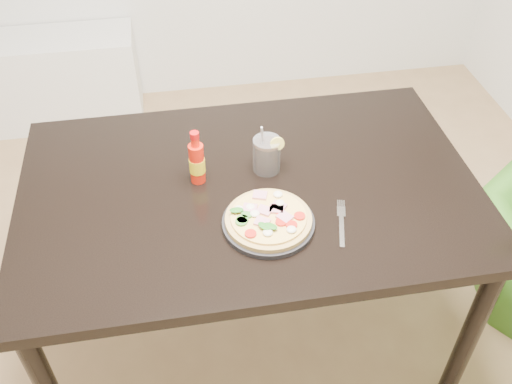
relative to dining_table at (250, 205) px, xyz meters
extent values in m
cube|color=black|center=(0.00, 0.00, 0.06)|extent=(1.40, 0.90, 0.04)
cylinder|color=black|center=(0.64, -0.39, -0.31)|extent=(0.06, 0.06, 0.71)
cylinder|color=black|center=(-0.64, 0.39, -0.31)|extent=(0.06, 0.06, 0.71)
cylinder|color=black|center=(0.64, 0.39, -0.31)|extent=(0.06, 0.06, 0.71)
cylinder|color=black|center=(0.03, -0.18, 0.09)|extent=(0.26, 0.26, 0.02)
cylinder|color=tan|center=(0.03, -0.18, 0.11)|extent=(0.25, 0.25, 0.01)
cylinder|color=#F7D26B|center=(0.03, -0.18, 0.12)|extent=(0.21, 0.21, 0.01)
cube|color=pink|center=(0.07, -0.19, 0.12)|extent=(0.05, 0.05, 0.01)
cube|color=pink|center=(0.00, -0.20, 0.12)|extent=(0.05, 0.05, 0.01)
cube|color=pink|center=(0.02, -0.16, 0.12)|extent=(0.05, 0.05, 0.01)
cube|color=pink|center=(0.06, -0.15, 0.12)|extent=(0.05, 0.05, 0.01)
cube|color=pink|center=(0.05, -0.16, 0.12)|extent=(0.05, 0.04, 0.01)
cube|color=pink|center=(-0.02, -0.14, 0.12)|extent=(0.05, 0.05, 0.01)
cube|color=pink|center=(0.02, -0.09, 0.12)|extent=(0.05, 0.05, 0.01)
cylinder|color=red|center=(0.08, -0.23, 0.12)|extent=(0.03, 0.03, 0.01)
cylinder|color=red|center=(0.11, -0.20, 0.12)|extent=(0.03, 0.03, 0.01)
cylinder|color=red|center=(0.06, -0.18, 0.12)|extent=(0.03, 0.03, 0.01)
cylinder|color=red|center=(0.05, -0.21, 0.12)|extent=(0.03, 0.03, 0.01)
cylinder|color=red|center=(-0.04, -0.24, 0.12)|extent=(0.03, 0.03, 0.01)
cylinder|color=red|center=(0.05, -0.15, 0.12)|extent=(0.03, 0.03, 0.01)
cylinder|color=#3D842C|center=(-0.05, -0.18, 0.12)|extent=(0.03, 0.03, 0.01)
cylinder|color=#3D842C|center=(-0.05, -0.19, 0.12)|extent=(0.03, 0.03, 0.01)
cylinder|color=#3D842C|center=(-0.03, -0.16, 0.12)|extent=(0.03, 0.03, 0.01)
ellipsoid|color=#EDE8CC|center=(0.01, -0.24, 0.12)|extent=(0.03, 0.03, 0.01)
ellipsoid|color=#EDE8CC|center=(-0.05, -0.14, 0.12)|extent=(0.03, 0.03, 0.01)
ellipsoid|color=#EDE8CC|center=(-0.01, -0.17, 0.12)|extent=(0.03, 0.03, 0.01)
ellipsoid|color=#EDE8CC|center=(-0.02, -0.14, 0.12)|extent=(0.03, 0.03, 0.01)
ellipsoid|color=#EDE8CC|center=(0.07, -0.10, 0.12)|extent=(0.03, 0.03, 0.01)
ellipsoid|color=#EDE8CC|center=(0.08, -0.24, 0.12)|extent=(0.03, 0.03, 0.01)
ellipsoid|color=#EDE8CC|center=(0.07, -0.14, 0.12)|extent=(0.03, 0.03, 0.01)
ellipsoid|color=#226F1A|center=(-0.06, -0.15, 0.13)|extent=(0.04, 0.02, 0.00)
ellipsoid|color=#226F1A|center=(0.02, -0.23, 0.13)|extent=(0.04, 0.04, 0.00)
ellipsoid|color=#226F1A|center=(0.00, -0.22, 0.13)|extent=(0.04, 0.05, 0.00)
cylinder|color=red|center=(-0.15, 0.05, 0.15)|extent=(0.06, 0.06, 0.13)
cylinder|color=yellow|center=(-0.15, 0.05, 0.14)|extent=(0.05, 0.05, 0.05)
cylinder|color=red|center=(-0.15, 0.05, 0.23)|extent=(0.02, 0.02, 0.03)
cylinder|color=red|center=(-0.15, 0.05, 0.26)|extent=(0.03, 0.03, 0.02)
cylinder|color=black|center=(0.07, 0.07, 0.13)|extent=(0.08, 0.08, 0.10)
cylinder|color=silver|center=(0.07, 0.07, 0.14)|extent=(0.09, 0.09, 0.11)
cylinder|color=#F2E059|center=(0.09, 0.05, 0.19)|extent=(0.04, 0.01, 0.04)
cylinder|color=#B2B2B7|center=(0.06, 0.08, 0.17)|extent=(0.03, 0.06, 0.17)
cube|color=silver|center=(0.22, -0.24, 0.09)|extent=(0.04, 0.12, 0.00)
cube|color=silver|center=(0.24, -0.16, 0.09)|extent=(0.03, 0.04, 0.00)
cube|color=silver|center=(0.24, -0.13, 0.09)|extent=(0.01, 0.03, 0.00)
cube|color=silver|center=(0.25, -0.13, 0.09)|extent=(0.01, 0.03, 0.00)
cube|color=silver|center=(0.26, -0.13, 0.09)|extent=(0.01, 0.03, 0.00)
cube|color=silver|center=(0.26, -0.13, 0.09)|extent=(0.01, 0.03, 0.00)
cube|color=white|center=(-1.08, 1.61, -0.42)|extent=(1.40, 0.34, 0.50)
camera|label=1|loc=(-0.20, -1.29, 1.24)|focal=40.00mm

